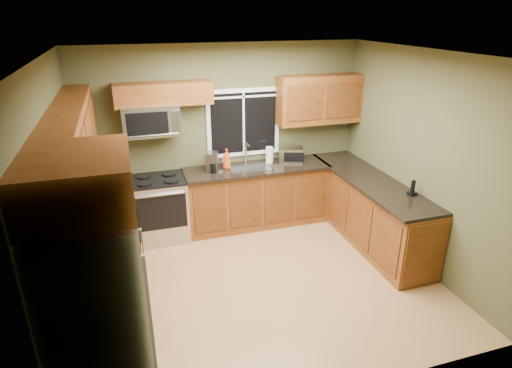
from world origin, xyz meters
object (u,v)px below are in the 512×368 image
paper_towel_roll (269,155)px  soap_bottle_a (227,159)px  kettle (212,162)px  soap_bottle_b (270,154)px  soap_bottle_c (226,160)px  range (160,208)px  cordless_phone (412,191)px  refrigerator (100,315)px  microwave (151,120)px  coffee_maker (212,163)px  toaster_oven (291,154)px

paper_towel_roll → soap_bottle_a: size_ratio=0.95×
kettle → paper_towel_roll: paper_towel_roll is taller
soap_bottle_b → soap_bottle_c: soap_bottle_b is taller
range → cordless_phone: cordless_phone is taller
soap_bottle_a → soap_bottle_b: soap_bottle_a is taller
range → soap_bottle_b: 1.86m
refrigerator → range: refrigerator is taller
range → soap_bottle_c: soap_bottle_c is taller
paper_towel_roll → cordless_phone: bearing=-51.8°
refrigerator → soap_bottle_c: 3.47m
refrigerator → microwave: size_ratio=2.37×
paper_towel_roll → soap_bottle_b: (0.05, 0.10, -0.02)m
coffee_maker → soap_bottle_b: 0.97m
refrigerator → paper_towel_roll: refrigerator is taller
soap_bottle_c → paper_towel_roll: bearing=-8.9°
toaster_oven → soap_bottle_b: bearing=156.6°
cordless_phone → kettle: bearing=143.7°
microwave → soap_bottle_b: 1.88m
cordless_phone → refrigerator: bearing=-162.0°
range → soap_bottle_a: 1.20m
range → coffee_maker: (0.80, 0.03, 0.60)m
toaster_oven → soap_bottle_c: (-0.99, 0.13, -0.03)m
coffee_maker → cordless_phone: bearing=-35.5°
kettle → soap_bottle_b: bearing=9.2°
microwave → soap_bottle_c: (1.05, 0.09, -0.70)m
soap_bottle_a → refrigerator: bearing=-120.9°
soap_bottle_c → coffee_maker: bearing=-141.6°
paper_towel_roll → soap_bottle_a: soap_bottle_a is taller
soap_bottle_b → cordless_phone: bearing=-54.5°
coffee_maker → soap_bottle_c: (0.25, 0.20, -0.04)m
microwave → range: bearing=-90.0°
kettle → soap_bottle_c: kettle is taller
refrigerator → kettle: bearing=62.4°
range → coffee_maker: bearing=2.1°
range → soap_bottle_b: (1.75, 0.23, 0.58)m
range → coffee_maker: coffee_maker is taller
microwave → soap_bottle_b: bearing=3.1°
kettle → soap_bottle_a: soap_bottle_a is taller
soap_bottle_a → soap_bottle_b: 0.74m
soap_bottle_a → toaster_oven: bearing=0.7°
soap_bottle_c → toaster_oven: bearing=-7.3°
coffee_maker → kettle: size_ratio=1.05×
microwave → soap_bottle_b: size_ratio=3.66×
paper_towel_roll → toaster_oven: bearing=-4.0°
refrigerator → cordless_phone: 3.91m
soap_bottle_a → soap_bottle_b: size_ratio=1.42×
microwave → cordless_phone: microwave is taller
soap_bottle_c → cordless_phone: (1.98, -1.79, -0.03)m
soap_bottle_c → kettle: bearing=-148.3°
refrigerator → paper_towel_roll: (2.39, 2.90, 0.17)m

